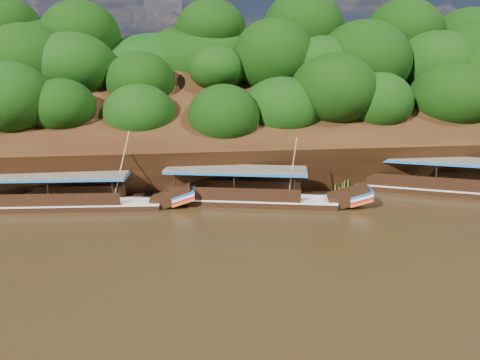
{
  "coord_description": "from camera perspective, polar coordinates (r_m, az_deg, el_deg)",
  "views": [
    {
      "loc": [
        -7.6,
        -25.05,
        9.62
      ],
      "look_at": [
        -2.82,
        7.0,
        1.84
      ],
      "focal_mm": 35.0,
      "sensor_mm": 36.0,
      "label": 1
    }
  ],
  "objects": [
    {
      "name": "boat_2",
      "position": [
        34.77,
        -19.18,
        -2.39
      ],
      "size": [
        15.72,
        3.49,
        5.86
      ],
      "rotation": [
        0.0,
        0.0,
        -0.09
      ],
      "color": "black",
      "rests_on": "ground"
    },
    {
      "name": "riverbank",
      "position": [
        48.99,
        0.54,
        4.41
      ],
      "size": [
        120.0,
        30.06,
        19.4
      ],
      "color": "black",
      "rests_on": "ground"
    },
    {
      "name": "boat_1",
      "position": [
        33.83,
        2.17,
        -1.99
      ],
      "size": [
        15.31,
        5.9,
        5.59
      ],
      "rotation": [
        0.0,
        0.0,
        -0.25
      ],
      "color": "black",
      "rests_on": "ground"
    },
    {
      "name": "ground",
      "position": [
        27.89,
        7.93,
        -6.82
      ],
      "size": [
        160.0,
        160.0,
        0.0
      ],
      "primitive_type": "plane",
      "color": "black",
      "rests_on": "ground"
    },
    {
      "name": "reeds",
      "position": [
        36.06,
        -0.54,
        -0.55
      ],
      "size": [
        48.75,
        2.04,
        2.24
      ],
      "color": "#2F741D",
      "rests_on": "ground"
    },
    {
      "name": "boat_0",
      "position": [
        40.18,
        25.05,
        -0.74
      ],
      "size": [
        16.16,
        9.62,
        6.71
      ],
      "rotation": [
        0.0,
        0.0,
        -0.47
      ],
      "color": "black",
      "rests_on": "ground"
    }
  ]
}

